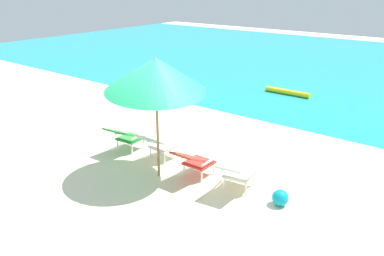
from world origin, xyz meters
The scene contains 9 objects.
ground_plane centered at (0.00, 4.00, 0.00)m, with size 40.00×40.00×0.00m, color beige.
ocean_band centered at (0.00, 12.86, 0.00)m, with size 40.00×18.00×0.01m, color teal.
swim_buoy centered at (-0.53, 6.79, 0.10)m, with size 0.18×0.18×1.60m, color yellow.
lounge_chair_far_left centered at (-1.46, 0.06, 0.40)m, with size 0.59×0.91×0.68m.
lounge_chair_near_left centered at (-0.55, 0.18, 0.40)m, with size 0.60×0.91×0.68m.
lounge_chair_near_right centered at (0.56, 0.00, 0.40)m, with size 0.55×0.88×0.68m.
lounge_chair_far_right centered at (1.50, 0.06, 0.40)m, with size 0.65×0.94×0.68m.
beach_umbrella_center centered at (-0.07, -0.34, 2.09)m, with size 2.71×2.70×2.49m.
beach_ball centered at (2.36, 0.15, 0.15)m, with size 0.30×0.30×0.30m, color #0A93AD.
Camera 1 is at (4.69, -5.43, 3.71)m, focal length 35.91 mm.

